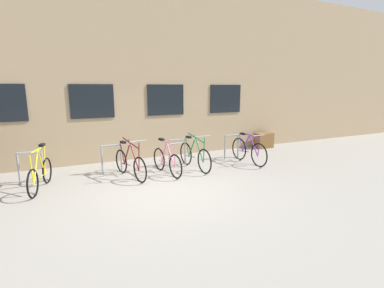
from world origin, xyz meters
TOP-DOWN VIEW (x-y plane):
  - ground_plane at (0.00, 0.00)m, footprint 42.00×42.00m
  - storefront_building at (0.00, 5.99)m, footprint 28.00×5.63m
  - bike_rack at (0.09, 1.90)m, footprint 6.58×0.05m
  - bicycle_pink at (0.49, 1.21)m, footprint 0.44×1.62m
  - bicycle_maroon at (-0.52, 1.35)m, footprint 0.57×1.74m
  - bicycle_purple at (3.29, 1.21)m, footprint 0.44×1.76m
  - bicycle_yellow at (-2.67, 1.30)m, footprint 0.56×1.64m
  - bicycle_green at (1.42, 1.35)m, footprint 0.44×1.81m
  - planter_box at (5.24, 2.85)m, footprint 0.70×0.44m

SIDE VIEW (x-z plane):
  - ground_plane at x=0.00m, z-range 0.00..0.00m
  - planter_box at x=5.24m, z-range 0.00..0.60m
  - bicycle_pink at x=0.49m, z-range -0.12..0.86m
  - bicycle_yellow at x=-2.67m, z-range -0.16..0.91m
  - bicycle_maroon at x=-0.52m, z-range -0.17..0.93m
  - bicycle_green at x=1.42m, z-range -0.15..0.94m
  - bicycle_purple at x=3.29m, z-range -0.10..0.89m
  - bike_rack at x=0.09m, z-range 0.09..0.92m
  - storefront_building at x=0.00m, z-range 0.00..5.95m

